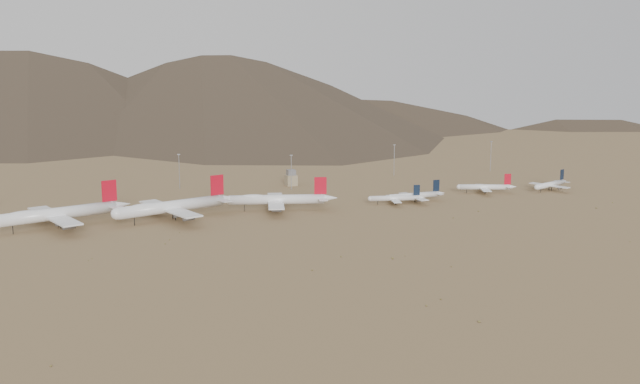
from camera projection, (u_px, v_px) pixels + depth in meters
name	position (u px, v px, depth m)	size (l,w,h in m)	color
ground	(307.00, 221.00, 414.32)	(3000.00, 3000.00, 0.00)	#A57F55
mountain_ridge	(129.00, 29.00, 1216.43)	(4400.00, 1000.00, 300.00)	#483B2B
widebody_west	(57.00, 214.00, 394.41)	(77.76, 61.76, 23.88)	white
widebody_centre	(172.00, 206.00, 415.00)	(77.22, 61.31, 23.71)	white
widebody_east	(278.00, 199.00, 441.78)	(68.16, 53.93, 20.79)	white
narrowbody_a	(396.00, 198.00, 462.58)	(37.34, 27.57, 12.59)	white
narrowbody_b	(416.00, 195.00, 469.18)	(42.83, 30.59, 14.13)	white
narrowbody_c	(486.00, 187.00, 501.90)	(40.04, 30.07, 13.97)	white
narrowbody_d	(551.00, 184.00, 513.49)	(40.00, 29.98, 13.89)	white
control_tower	(291.00, 179.00, 534.31)	(8.00, 8.00, 12.00)	gray
mast_west	(179.00, 170.00, 518.87)	(2.00, 0.60, 25.70)	gray
mast_centre	(291.00, 171.00, 513.98)	(2.00, 0.60, 25.70)	gray
mast_east	(394.00, 158.00, 581.27)	(2.00, 0.60, 25.70)	gray
mast_far_east	(491.00, 155.00, 605.83)	(2.00, 0.60, 25.70)	gray
desert_scrub	(384.00, 254.00, 340.46)	(431.20, 174.14, 0.94)	olive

